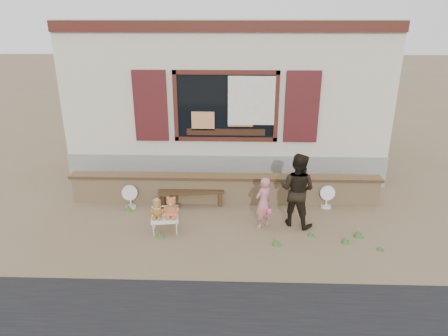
{
  "coord_description": "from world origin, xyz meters",
  "views": [
    {
      "loc": [
        0.26,
        -7.42,
        4.05
      ],
      "look_at": [
        0.0,
        0.6,
        1.0
      ],
      "focal_mm": 32.0,
      "sensor_mm": 36.0,
      "label": 1
    }
  ],
  "objects_px": {
    "teddy_bear_left": "(157,208)",
    "child": "(263,203)",
    "adult": "(297,190)",
    "bench": "(191,195)",
    "teddy_bear_right": "(171,206)",
    "folding_chair": "(165,218)"
  },
  "relations": [
    {
      "from": "teddy_bear_left",
      "to": "adult",
      "type": "distance_m",
      "value": 2.82
    },
    {
      "from": "bench",
      "to": "adult",
      "type": "relative_size",
      "value": 0.98
    },
    {
      "from": "bench",
      "to": "adult",
      "type": "distance_m",
      "value": 2.43
    },
    {
      "from": "teddy_bear_left",
      "to": "teddy_bear_right",
      "type": "bearing_deg",
      "value": 0.0
    },
    {
      "from": "folding_chair",
      "to": "adult",
      "type": "bearing_deg",
      "value": 0.31
    },
    {
      "from": "bench",
      "to": "teddy_bear_left",
      "type": "height_order",
      "value": "teddy_bear_left"
    },
    {
      "from": "teddy_bear_left",
      "to": "bench",
      "type": "bearing_deg",
      "value": 57.72
    },
    {
      "from": "bench",
      "to": "folding_chair",
      "type": "relative_size",
      "value": 2.54
    },
    {
      "from": "bench",
      "to": "child",
      "type": "distance_m",
      "value": 1.84
    },
    {
      "from": "teddy_bear_left",
      "to": "child",
      "type": "distance_m",
      "value": 2.12
    },
    {
      "from": "bench",
      "to": "teddy_bear_right",
      "type": "distance_m",
      "value": 1.22
    },
    {
      "from": "folding_chair",
      "to": "teddy_bear_left",
      "type": "relative_size",
      "value": 1.5
    },
    {
      "from": "folding_chair",
      "to": "teddy_bear_left",
      "type": "distance_m",
      "value": 0.27
    },
    {
      "from": "child",
      "to": "teddy_bear_right",
      "type": "bearing_deg",
      "value": -31.33
    },
    {
      "from": "teddy_bear_right",
      "to": "adult",
      "type": "relative_size",
      "value": 0.29
    },
    {
      "from": "teddy_bear_left",
      "to": "child",
      "type": "height_order",
      "value": "child"
    },
    {
      "from": "teddy_bear_left",
      "to": "child",
      "type": "xyz_separation_m",
      "value": [
        2.1,
        0.28,
        0.02
      ]
    },
    {
      "from": "folding_chair",
      "to": "teddy_bear_left",
      "type": "bearing_deg",
      "value": -180.0
    },
    {
      "from": "folding_chair",
      "to": "adult",
      "type": "height_order",
      "value": "adult"
    },
    {
      "from": "adult",
      "to": "teddy_bear_left",
      "type": "bearing_deg",
      "value": 38.17
    },
    {
      "from": "teddy_bear_right",
      "to": "child",
      "type": "height_order",
      "value": "child"
    },
    {
      "from": "teddy_bear_right",
      "to": "child",
      "type": "xyz_separation_m",
      "value": [
        1.83,
        0.24,
        -0.01
      ]
    }
  ]
}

